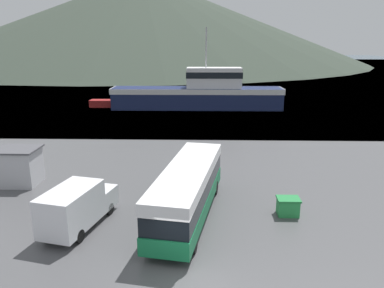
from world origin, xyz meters
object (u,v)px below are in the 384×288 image
Objects in this scene: delivery_van at (77,206)px; dock_kiosk at (18,166)px; small_boat at (109,103)px; fishing_boat at (200,93)px; storage_bin at (288,206)px; tour_bus at (188,189)px.

delivery_van is 8.99m from dock_kiosk.
delivery_van is 39.62m from small_boat.
small_boat is (-14.15, 1.01, -1.80)m from fishing_boat.
storage_bin is 18.77m from dock_kiosk.
small_boat is at bearing 114.81° from delivery_van.
fishing_boat reaches higher than dock_kiosk.
small_boat is (-1.38, 32.47, -0.79)m from dock_kiosk.
dock_kiosk is at bearing 166.13° from storage_bin.
storage_bin is 0.43× the size of dock_kiosk.
dock_kiosk is (-18.20, 4.49, 0.80)m from storage_bin.
delivery_van is 0.98× the size of small_boat.
delivery_van is (-5.99, -1.50, -0.44)m from tour_bus.
storage_bin is (5.89, 0.39, -1.19)m from tour_bus.
storage_bin is at bearing -152.90° from small_boat.
tour_bus is 1.87× the size of small_boat.
storage_bin is at bearing -171.71° from fishing_boat.
dock_kiosk is at bearing -178.38° from small_boat.
small_boat is (-13.70, 37.35, -1.18)m from tour_bus.
delivery_van is 0.22× the size of fishing_boat.
storage_bin is 0.23× the size of small_boat.
fishing_boat is 33.96m from dock_kiosk.
fishing_boat is at bearing 67.90° from dock_kiosk.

